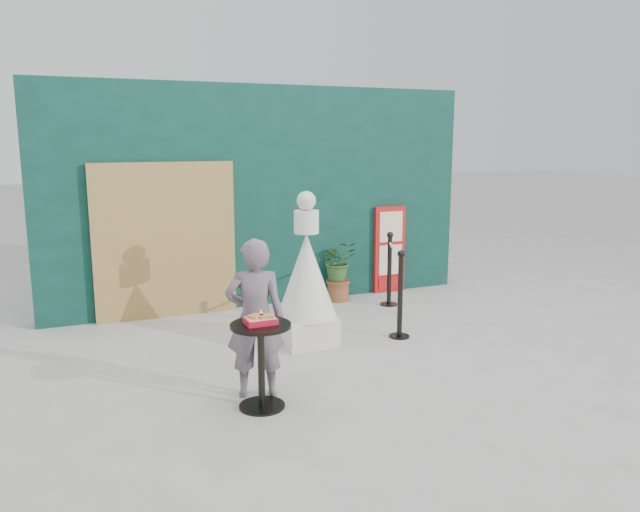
# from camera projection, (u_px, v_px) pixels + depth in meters

# --- Properties ---
(ground) EXTENTS (60.00, 60.00, 0.00)m
(ground) POSITION_uv_depth(u_px,v_px,m) (369.00, 378.00, 6.05)
(ground) COLOR #ADAAA5
(ground) RESTS_ON ground
(back_wall) EXTENTS (6.00, 0.30, 3.00)m
(back_wall) POSITION_uv_depth(u_px,v_px,m) (264.00, 196.00, 8.61)
(back_wall) COLOR #0B3129
(back_wall) RESTS_ON ground
(bamboo_fence) EXTENTS (1.80, 0.08, 2.00)m
(bamboo_fence) POSITION_uv_depth(u_px,v_px,m) (166.00, 241.00, 7.97)
(bamboo_fence) COLOR tan
(bamboo_fence) RESTS_ON ground
(woman) EXTENTS (0.61, 0.49, 1.44)m
(woman) POSITION_uv_depth(u_px,v_px,m) (255.00, 318.00, 5.52)
(woman) COLOR slate
(woman) RESTS_ON ground
(menu_board) EXTENTS (0.50, 0.07, 1.30)m
(menu_board) POSITION_uv_depth(u_px,v_px,m) (389.00, 250.00, 9.34)
(menu_board) COLOR red
(menu_board) RESTS_ON ground
(statue) EXTENTS (0.67, 0.67, 1.73)m
(statue) POSITION_uv_depth(u_px,v_px,m) (307.00, 283.00, 6.95)
(statue) COLOR white
(statue) RESTS_ON ground
(cafe_table) EXTENTS (0.52, 0.52, 0.75)m
(cafe_table) POSITION_uv_depth(u_px,v_px,m) (261.00, 352.00, 5.31)
(cafe_table) COLOR black
(cafe_table) RESTS_ON ground
(food_basket) EXTENTS (0.26, 0.19, 0.11)m
(food_basket) POSITION_uv_depth(u_px,v_px,m) (261.00, 319.00, 5.26)
(food_basket) COLOR red
(food_basket) RESTS_ON cafe_table
(planter) EXTENTS (0.51, 0.44, 0.86)m
(planter) POSITION_uv_depth(u_px,v_px,m) (338.00, 266.00, 8.85)
(planter) COLOR brown
(planter) RESTS_ON ground
(stanchion_barrier) EXTENTS (0.84, 1.54, 1.03)m
(stanchion_barrier) POSITION_uv_depth(u_px,v_px,m) (394.00, 282.00, 7.92)
(stanchion_barrier) COLOR black
(stanchion_barrier) RESTS_ON ground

